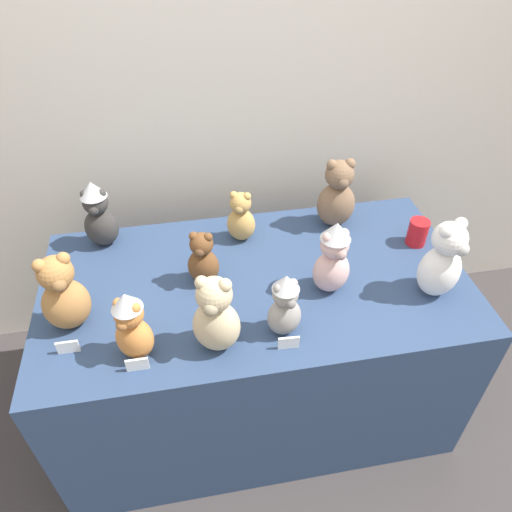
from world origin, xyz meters
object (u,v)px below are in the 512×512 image
Objects in this scene: display_table at (256,346)px; teddy_bear_chestnut at (203,259)px; teddy_bear_charcoal at (98,215)px; teddy_bear_honey at (241,218)px; teddy_bear_snow at (443,261)px; teddy_bear_caramel at (63,295)px; teddy_bear_blush at (333,258)px; teddy_bear_mocha at (337,195)px; teddy_bear_ash at (285,305)px; teddy_bear_ginger at (132,326)px; teddy_bear_sand at (216,316)px; party_cup_red at (418,232)px.

teddy_bear_chestnut is (-0.19, 0.03, 0.50)m from display_table.
teddy_bear_honey is at bearing -0.40° from teddy_bear_charcoal.
teddy_bear_snow is (0.63, -0.17, 0.54)m from display_table.
teddy_bear_caramel reaches higher than teddy_bear_blush.
teddy_bear_mocha is at bearing 58.52° from teddy_bear_blush.
teddy_bear_snow is at bearing -4.21° from teddy_bear_ash.
teddy_bear_mocha is at bearing 64.87° from teddy_bear_ginger.
teddy_bear_ginger reaches higher than display_table.
teddy_bear_sand is (-0.23, -0.02, 0.02)m from teddy_bear_ash.
teddy_bear_honey reaches higher than party_cup_red.
display_table is 7.08× the size of teddy_bear_honey.
teddy_bear_honey is 0.77× the size of teddy_bear_charcoal.
teddy_bear_sand is at bearing -71.13° from teddy_bear_chestnut.
teddy_bear_caramel reaches higher than teddy_bear_sand.
party_cup_red is (0.69, 0.10, 0.45)m from display_table.
teddy_bear_blush reaches higher than teddy_bear_sand.
display_table is at bearing -23.37° from teddy_bear_charcoal.
teddy_bear_sand is (0.39, -0.61, -0.00)m from teddy_bear_charcoal.
teddy_bear_charcoal is at bearing 133.58° from teddy_bear_ginger.
teddy_bear_blush is (0.69, 0.18, 0.01)m from teddy_bear_ginger.
teddy_bear_charcoal is at bearing 158.73° from teddy_bear_chestnut.
teddy_bear_blush is at bearing -155.52° from party_cup_red.
teddy_bear_caramel is 1.01× the size of teddy_bear_sand.
teddy_bear_caramel is 1.00× the size of teddy_bear_blush.
teddy_bear_blush is 0.48m from party_cup_red.
teddy_bear_caramel is 0.48m from teddy_bear_chestnut.
teddy_bear_blush is at bearing 26.16° from teddy_bear_ash.
display_table is 14.61× the size of party_cup_red.
teddy_bear_honey is at bearing 84.13° from teddy_bear_ash.
teddy_bear_honey reaches higher than display_table.
party_cup_red is (1.34, 0.21, -0.09)m from teddy_bear_caramel.
teddy_bear_caramel is 1.12m from teddy_bear_mocha.
teddy_bear_ash is at bearing -79.69° from display_table.
teddy_bear_ash is 0.93× the size of teddy_bear_ginger.
teddy_bear_sand is at bearing -155.94° from party_cup_red.
teddy_bear_caramel reaches higher than party_cup_red.
teddy_bear_snow reaches higher than teddy_bear_blush.
teddy_bear_ash reaches higher than teddy_bear_honey.
teddy_bear_blush is at bearing 143.25° from teddy_bear_snow.
teddy_bear_caramel is at bearing -171.12° from display_table.
teddy_bear_sand is 1.32× the size of teddy_bear_chestnut.
teddy_bear_charcoal is 1.30× the size of teddy_bear_chestnut.
teddy_bear_ginger reaches higher than teddy_bear_chestnut.
teddy_bear_mocha is at bearing 24.07° from teddy_bear_honey.
teddy_bear_mocha is 2.84× the size of party_cup_red.
teddy_bear_ginger is at bearing 168.45° from teddy_bear_ash.
party_cup_red is (0.43, 0.19, -0.09)m from teddy_bear_blush.
teddy_bear_snow is at bearing -15.42° from display_table.
teddy_bear_caramel is 1.19× the size of teddy_bear_ash.
teddy_bear_ash is at bearing -153.01° from teddy_bear_blush.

